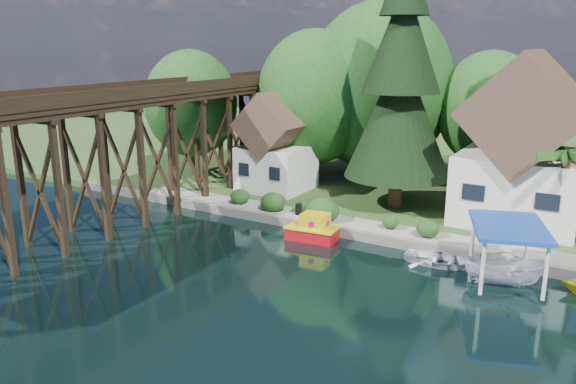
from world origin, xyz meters
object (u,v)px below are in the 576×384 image
at_px(boat_white_a, 440,258).
at_px(trestle_bridge, 144,141).
at_px(palm_tree, 567,158).
at_px(tugboat, 313,229).
at_px(conifer, 401,83).
at_px(house_left, 524,151).
at_px(shed, 277,148).
at_px(boat_canopy, 506,259).

bearing_deg(boat_white_a, trestle_bridge, 91.33).
bearing_deg(palm_tree, tugboat, -156.38).
distance_m(conifer, boat_white_a, 13.18).
distance_m(house_left, shed, 18.11).
height_order(conifer, boat_canopy, conifer).
bearing_deg(boat_white_a, boat_canopy, -107.98).
xyz_separation_m(tugboat, boat_white_a, (7.97, 0.05, -0.28)).
xyz_separation_m(trestle_bridge, palm_tree, (25.78, 7.22, 0.25)).
height_order(trestle_bridge, tugboat, trestle_bridge).
distance_m(tugboat, boat_canopy, 11.60).
xyz_separation_m(trestle_bridge, shed, (5.00, 9.33, -1.52)).
relative_size(shed, tugboat, 2.36).
relative_size(trestle_bridge, tugboat, 13.30).
distance_m(conifer, tugboat, 11.99).
height_order(boat_white_a, boat_canopy, boat_canopy).
height_order(shed, boat_canopy, shed).
distance_m(palm_tree, tugboat, 15.25).
bearing_deg(palm_tree, house_left, 127.61).
relative_size(tugboat, boat_white_a, 0.85).
distance_m(palm_tree, boat_canopy, 8.10).
bearing_deg(conifer, tugboat, -106.37).
bearing_deg(trestle_bridge, shed, 61.81).
height_order(house_left, boat_canopy, house_left).
relative_size(shed, boat_canopy, 1.35).
distance_m(house_left, tugboat, 14.74).
xyz_separation_m(house_left, shed, (-18.00, -1.50, -1.31)).
bearing_deg(shed, palm_tree, -5.80).
xyz_separation_m(conifer, palm_tree, (10.86, -2.26, -3.65)).
height_order(trestle_bridge, house_left, house_left).
bearing_deg(trestle_bridge, palm_tree, 15.64).
bearing_deg(shed, boat_canopy, -24.76).
bearing_deg(house_left, palm_tree, -52.39).
bearing_deg(trestle_bridge, boat_white_a, 4.14).
relative_size(trestle_bridge, house_left, 4.01).
xyz_separation_m(trestle_bridge, tugboat, (12.55, 1.43, -4.66)).
height_order(trestle_bridge, shed, trestle_bridge).
height_order(tugboat, boat_white_a, tugboat).
bearing_deg(trestle_bridge, tugboat, 6.51).
distance_m(conifer, palm_tree, 11.68).
bearing_deg(tugboat, boat_white_a, 0.38).
xyz_separation_m(trestle_bridge, conifer, (14.92, 9.48, 3.90)).
bearing_deg(trestle_bridge, boat_canopy, 1.23).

